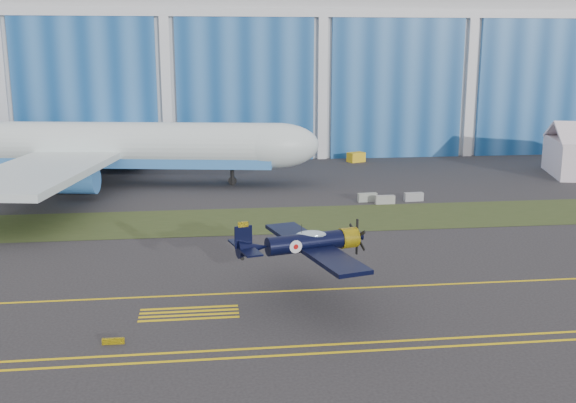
{
  "coord_description": "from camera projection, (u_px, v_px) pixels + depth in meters",
  "views": [
    {
      "loc": [
        -16.68,
        -46.84,
        15.67
      ],
      "look_at": [
        -10.73,
        1.95,
        4.5
      ],
      "focal_mm": 42.0,
      "sensor_mm": 36.0,
      "label": 1
    }
  ],
  "objects": [
    {
      "name": "ground",
      "position": [
        432.0,
        261.0,
        50.79
      ],
      "size": [
        260.0,
        260.0,
        0.0
      ],
      "primitive_type": "plane",
      "color": "#302E30",
      "rests_on": "ground"
    },
    {
      "name": "grass_median",
      "position": [
        384.0,
        216.0,
        64.33
      ],
      "size": [
        260.0,
        10.0,
        0.02
      ],
      "primitive_type": "cube",
      "color": "#475128",
      "rests_on": "ground"
    },
    {
      "name": "hangar",
      "position": [
        301.0,
        53.0,
        116.96
      ],
      "size": [
        220.0,
        45.7,
        30.0
      ],
      "color": "silver",
      "rests_on": "ground"
    },
    {
      "name": "taxiway_centreline",
      "position": [
        456.0,
        284.0,
        45.94
      ],
      "size": [
        200.0,
        0.2,
        0.02
      ],
      "primitive_type": "cube",
      "color": "yellow",
      "rests_on": "ground"
    },
    {
      "name": "edge_line_near",
      "position": [
        519.0,
        342.0,
        36.75
      ],
      "size": [
        80.0,
        0.2,
        0.02
      ],
      "primitive_type": "cube",
      "color": "yellow",
      "rests_on": "ground"
    },
    {
      "name": "edge_line_far",
      "position": [
        511.0,
        335.0,
        37.72
      ],
      "size": [
        80.0,
        0.2,
        0.02
      ],
      "primitive_type": "cube",
      "color": "yellow",
      "rests_on": "ground"
    },
    {
      "name": "hold_short_ladder",
      "position": [
        189.0,
        313.0,
        40.82
      ],
      "size": [
        6.0,
        2.4,
        0.02
      ],
      "primitive_type": null,
      "color": "yellow",
      "rests_on": "ground"
    },
    {
      "name": "guard_board_left",
      "position": [
        113.0,
        341.0,
        36.53
      ],
      "size": [
        1.2,
        0.15,
        0.35
      ],
      "primitive_type": "cube",
      "color": "yellow",
      "rests_on": "ground"
    },
    {
      "name": "warbird",
      "position": [
        306.0,
        243.0,
        41.83
      ],
      "size": [
        12.24,
        13.64,
        3.43
      ],
      "rotation": [
        0.0,
        0.0,
        0.26
      ],
      "color": "black",
      "rests_on": "ground"
    },
    {
      "name": "jetliner",
      "position": [
        89.0,
        95.0,
        77.88
      ],
      "size": [
        67.61,
        60.24,
        20.84
      ],
      "rotation": [
        0.0,
        0.0,
        -0.17
      ],
      "color": "silver",
      "rests_on": "ground"
    },
    {
      "name": "shipping_container",
      "position": [
        215.0,
        155.0,
        93.18
      ],
      "size": [
        6.76,
        4.78,
        2.72
      ],
      "primitive_type": "cube",
      "rotation": [
        0.0,
        0.0,
        -0.4
      ],
      "color": "silver",
      "rests_on": "ground"
    },
    {
      "name": "tug",
      "position": [
        356.0,
        157.0,
        95.43
      ],
      "size": [
        2.71,
        2.27,
        1.35
      ],
      "primitive_type": "cube",
      "rotation": [
        0.0,
        0.0,
        0.42
      ],
      "color": "yellow",
      "rests_on": "ground"
    },
    {
      "name": "barrier_a",
      "position": [
        367.0,
        197.0,
        70.62
      ],
      "size": [
        2.04,
        0.74,
        0.9
      ],
      "primitive_type": "cube",
      "rotation": [
        0.0,
        0.0,
        0.07
      ],
      "color": "#939B91",
      "rests_on": "ground"
    },
    {
      "name": "barrier_b",
      "position": [
        385.0,
        200.0,
        69.51
      ],
      "size": [
        2.0,
        0.61,
        0.9
      ],
      "primitive_type": "cube",
      "rotation": [
        0.0,
        0.0,
        0.01
      ],
      "color": "#989993",
      "rests_on": "ground"
    },
    {
      "name": "barrier_c",
      "position": [
        414.0,
        197.0,
        70.88
      ],
      "size": [
        2.03,
        0.7,
        0.9
      ],
      "primitive_type": "cube",
      "rotation": [
        0.0,
        0.0,
        0.05
      ],
      "color": "#929497",
      "rests_on": "ground"
    }
  ]
}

